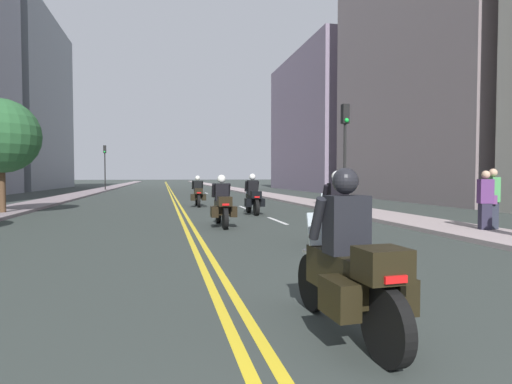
{
  "coord_description": "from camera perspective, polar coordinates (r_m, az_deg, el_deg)",
  "views": [
    {
      "loc": [
        -0.78,
        0.07,
        1.56
      ],
      "look_at": [
        2.23,
        13.37,
        1.04
      ],
      "focal_mm": 29.14,
      "sensor_mm": 36.0,
      "label": 1
    }
  ],
  "objects": [
    {
      "name": "pedestrian_1",
      "position": [
        13.05,
        29.72,
        -0.94
      ],
      "size": [
        0.29,
        0.4,
        1.76
      ],
      "rotation": [
        0.0,
        0.0,
        4.51
      ],
      "color": "#282C3A",
      "rests_on": "ground"
    },
    {
      "name": "motorcycle_3",
      "position": [
        16.9,
        -0.43,
        -0.86
      ],
      "size": [
        0.76,
        2.13,
        1.66
      ],
      "rotation": [
        0.0,
        0.0,
        0.0
      ],
      "color": "black",
      "rests_on": "ground"
    },
    {
      "name": "ground_plane",
      "position": [
        47.97,
        -11.79,
        0.3
      ],
      "size": [
        264.0,
        264.0,
        0.0
      ],
      "primitive_type": "plane",
      "color": "#313835"
    },
    {
      "name": "centreline_yellow_inner",
      "position": [
        47.96,
        -11.93,
        0.3
      ],
      "size": [
        0.12,
        132.0,
        0.01
      ],
      "primitive_type": "cube",
      "color": "yellow",
      "rests_on": "ground"
    },
    {
      "name": "centreline_yellow_outer",
      "position": [
        47.97,
        -11.64,
        0.31
      ],
      "size": [
        0.12,
        132.0,
        0.01
      ],
      "primitive_type": "cube",
      "color": "yellow",
      "rests_on": "ground"
    },
    {
      "name": "street_tree_1",
      "position": [
        19.38,
        -31.6,
        6.56
      ],
      "size": [
        2.94,
        2.94,
        4.62
      ],
      "color": "#4D3623",
      "rests_on": "ground"
    },
    {
      "name": "traffic_light_near",
      "position": [
        17.78,
        12.12,
        7.22
      ],
      "size": [
        0.28,
        0.38,
        4.54
      ],
      "color": "black",
      "rests_on": "ground"
    },
    {
      "name": "traffic_light_far",
      "position": [
        46.43,
        -20.04,
        4.19
      ],
      "size": [
        0.28,
        0.38,
        4.77
      ],
      "color": "black",
      "rests_on": "ground"
    },
    {
      "name": "motorcycle_2",
      "position": [
        12.83,
        -4.68,
        -1.88
      ],
      "size": [
        0.76,
        2.27,
        1.6
      ],
      "rotation": [
        0.0,
        0.0,
        -0.01
      ],
      "color": "black",
      "rests_on": "ground"
    },
    {
      "name": "motorcycle_1",
      "position": [
        9.03,
        11.32,
        -3.43
      ],
      "size": [
        0.78,
        2.25,
        1.68
      ],
      "rotation": [
        0.0,
        0.0,
        -0.06
      ],
      "color": "black",
      "rests_on": "ground"
    },
    {
      "name": "motorcycle_4",
      "position": [
        21.43,
        -7.99,
        -0.27
      ],
      "size": [
        0.77,
        2.08,
        1.59
      ],
      "rotation": [
        0.0,
        0.0,
        -0.01
      ],
      "color": "black",
      "rests_on": "ground"
    },
    {
      "name": "motorcycle_0",
      "position": [
        4.15,
        12.74,
        -10.27
      ],
      "size": [
        0.78,
        2.14,
        1.64
      ],
      "rotation": [
        0.0,
        0.0,
        0.06
      ],
      "color": "black",
      "rests_on": "ground"
    },
    {
      "name": "sidewalk_right",
      "position": [
        48.64,
        -3.13,
        0.44
      ],
      "size": [
        2.15,
        144.0,
        0.12
      ],
      "primitive_type": "cube",
      "color": "#A49293",
      "rests_on": "ground"
    },
    {
      "name": "sidewalk_left",
      "position": [
        48.4,
        -20.49,
        0.29
      ],
      "size": [
        2.15,
        144.0,
        0.12
      ],
      "primitive_type": "cube",
      "color": "gray",
      "rests_on": "ground"
    },
    {
      "name": "building_right_2",
      "position": [
        47.69,
        8.71,
        9.33
      ],
      "size": [
        6.31,
        18.73,
        14.98
      ],
      "color": "gray",
      "rests_on": "ground"
    },
    {
      "name": "lane_dashes_white",
      "position": [
        29.24,
        -5.03,
        -0.85
      ],
      "size": [
        0.14,
        56.4,
        0.01
      ],
      "color": "silver",
      "rests_on": "ground"
    },
    {
      "name": "pedestrian_0",
      "position": [
        12.77,
        28.98,
        -1.12
      ],
      "size": [
        0.5,
        0.29,
        1.71
      ],
      "rotation": [
        0.0,
        0.0,
        6.06
      ],
      "color": "#252336",
      "rests_on": "ground"
    },
    {
      "name": "building_left_2",
      "position": [
        57.67,
        -29.03,
        10.68
      ],
      "size": [
        6.58,
        20.49,
        20.66
      ],
      "color": "gray",
      "rests_on": "ground"
    }
  ]
}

